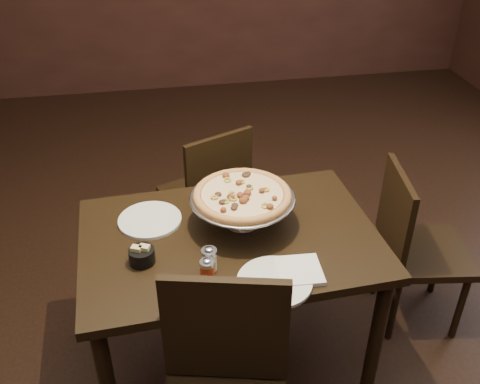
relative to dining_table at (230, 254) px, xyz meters
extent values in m
cube|color=black|center=(-0.06, -0.11, -0.64)|extent=(6.00, 7.00, 0.02)
cube|color=black|center=(0.00, 0.00, 0.08)|extent=(1.20, 0.83, 0.04)
cylinder|color=black|center=(0.54, -0.30, -0.29)|extent=(0.06, 0.06, 0.69)
cylinder|color=black|center=(-0.54, 0.30, -0.29)|extent=(0.06, 0.06, 0.69)
cylinder|color=black|center=(0.51, 0.35, -0.29)|extent=(0.06, 0.06, 0.69)
cylinder|color=silver|center=(0.06, 0.06, 0.10)|extent=(0.14, 0.14, 0.01)
cylinder|color=silver|center=(0.06, 0.06, 0.16)|extent=(0.03, 0.03, 0.11)
cylinder|color=silver|center=(0.06, 0.06, 0.22)|extent=(0.10, 0.10, 0.01)
cylinder|color=#96969B|center=(0.06, 0.06, 0.22)|extent=(0.41, 0.41, 0.01)
torus|color=#96969B|center=(0.06, 0.06, 0.23)|extent=(0.42, 0.42, 0.01)
cylinder|color=#A16230|center=(0.06, 0.06, 0.23)|extent=(0.38, 0.38, 0.01)
torus|color=#A16230|center=(0.06, 0.06, 0.24)|extent=(0.39, 0.39, 0.03)
cylinder|color=tan|center=(0.06, 0.06, 0.24)|extent=(0.32, 0.32, 0.01)
cylinder|color=beige|center=(-0.10, -0.18, 0.13)|extent=(0.05, 0.05, 0.07)
cylinder|color=silver|center=(-0.10, -0.18, 0.18)|extent=(0.06, 0.06, 0.02)
ellipsoid|color=silver|center=(-0.10, -0.18, 0.19)|extent=(0.03, 0.03, 0.01)
cylinder|color=maroon|center=(-0.12, -0.24, 0.13)|extent=(0.05, 0.05, 0.07)
cylinder|color=silver|center=(-0.12, -0.24, 0.17)|extent=(0.05, 0.05, 0.02)
ellipsoid|color=silver|center=(-0.12, -0.24, 0.18)|extent=(0.03, 0.03, 0.01)
cylinder|color=black|center=(-0.34, -0.10, 0.12)|extent=(0.10, 0.10, 0.06)
cube|color=#CDBD76|center=(-0.36, -0.10, 0.14)|extent=(0.04, 0.04, 0.06)
cube|color=#CDBD76|center=(-0.33, -0.10, 0.14)|extent=(0.04, 0.04, 0.06)
cube|color=white|center=(0.21, -0.26, 0.10)|extent=(0.17, 0.17, 0.02)
cylinder|color=silver|center=(-0.31, 0.15, 0.10)|extent=(0.26, 0.26, 0.01)
cylinder|color=silver|center=(0.11, -0.30, 0.10)|extent=(0.27, 0.27, 0.01)
cone|color=silver|center=(0.08, -0.05, 0.23)|extent=(0.12, 0.12, 0.00)
cylinder|color=black|center=(0.08, -0.05, 0.23)|extent=(0.04, 0.11, 0.02)
cube|color=black|center=(-0.02, 0.81, -0.23)|extent=(0.51, 0.51, 0.04)
cube|color=black|center=(0.05, 0.65, 0.00)|extent=(0.36, 0.18, 0.41)
cylinder|color=black|center=(0.06, 1.02, -0.44)|extent=(0.03, 0.03, 0.38)
cylinder|color=black|center=(-0.22, 0.89, -0.44)|extent=(0.03, 0.03, 0.38)
cylinder|color=black|center=(0.19, 0.73, -0.44)|extent=(0.03, 0.03, 0.38)
cylinder|color=black|center=(-0.10, 0.60, -0.44)|extent=(0.03, 0.03, 0.38)
cube|color=black|center=(-0.09, -0.44, 0.05)|extent=(0.41, 0.13, 0.44)
cube|color=black|center=(0.95, 0.12, -0.23)|extent=(0.44, 0.44, 0.04)
cube|color=black|center=(0.78, 0.15, 0.00)|extent=(0.08, 0.39, 0.41)
cylinder|color=black|center=(1.08, -0.05, -0.44)|extent=(0.03, 0.03, 0.38)
cylinder|color=black|center=(1.13, 0.26, -0.44)|extent=(0.03, 0.03, 0.38)
cylinder|color=black|center=(0.77, -0.01, -0.44)|extent=(0.03, 0.03, 0.38)
cylinder|color=black|center=(0.82, 0.30, -0.44)|extent=(0.03, 0.03, 0.38)
camera|label=1|loc=(-0.26, -1.65, 1.38)|focal=40.00mm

